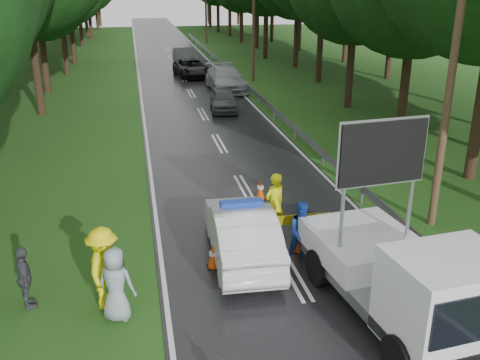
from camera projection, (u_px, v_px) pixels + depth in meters
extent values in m
plane|color=#1D4A15|center=(291.00, 272.00, 14.18)|extent=(160.00, 160.00, 0.00)
cube|color=black|center=(183.00, 78.00, 41.71)|extent=(7.00, 140.00, 0.02)
cylinder|color=gray|center=(421.00, 247.00, 14.73)|extent=(0.12, 0.12, 0.70)
cube|color=gray|center=(229.00, 70.00, 42.19)|extent=(0.05, 60.00, 0.30)
cylinder|color=#4A3422|center=(453.00, 65.00, 15.20)|extent=(0.24, 0.24, 10.00)
cylinder|color=#4A3422|center=(254.00, 12.00, 39.06)|extent=(0.24, 0.24, 10.00)
cylinder|color=#4A3422|center=(206.00, 0.00, 62.93)|extent=(0.24, 0.24, 10.00)
imported|color=silver|center=(241.00, 232.00, 14.66)|extent=(1.81, 4.75, 1.54)
cube|color=#1938A5|center=(242.00, 204.00, 14.36)|extent=(1.17, 0.37, 0.15)
cube|color=gray|center=(386.00, 283.00, 12.49)|extent=(2.76, 4.96, 0.28)
cube|color=white|center=(363.00, 244.00, 13.34)|extent=(2.65, 2.95, 0.62)
cube|color=white|center=(447.00, 301.00, 10.40)|extent=(2.44, 2.04, 1.92)
cube|color=black|center=(382.00, 153.00, 12.04)|extent=(2.15, 0.37, 1.47)
cylinder|color=black|center=(400.00, 359.00, 10.22)|extent=(0.42, 0.98, 0.95)
cylinder|color=black|center=(319.00, 267.00, 13.45)|extent=(0.42, 0.98, 0.95)
cylinder|color=black|center=(393.00, 255.00, 14.06)|extent=(0.42, 0.98, 0.95)
cube|color=yellow|center=(232.00, 241.00, 14.67)|extent=(0.07, 0.07, 1.10)
cube|color=yellow|center=(252.00, 239.00, 14.76)|extent=(0.07, 0.07, 1.10)
cube|color=yellow|center=(309.00, 234.00, 15.03)|extent=(0.07, 0.07, 1.10)
cube|color=yellow|center=(328.00, 233.00, 15.12)|extent=(0.07, 0.07, 1.10)
cube|color=#F2CC00|center=(281.00, 221.00, 14.72)|extent=(2.85, 0.11, 0.27)
imported|color=#E2ED0C|center=(274.00, 204.00, 15.95)|extent=(0.85, 0.73, 1.96)
imported|color=#173798|center=(303.00, 232.00, 14.41)|extent=(0.88, 0.71, 1.76)
imported|color=yellow|center=(104.00, 268.00, 12.34)|extent=(0.97, 1.42, 2.03)
imported|color=#3C3E44|center=(25.00, 278.00, 12.39)|extent=(0.62, 0.99, 1.57)
imported|color=gray|center=(116.00, 284.00, 11.94)|extent=(1.02, 0.85, 1.77)
imported|color=#43464B|center=(223.00, 100.00, 31.37)|extent=(1.89, 3.94, 1.30)
imported|color=#A4A8AC|center=(226.00, 79.00, 37.04)|extent=(2.44, 5.66, 1.62)
imported|color=black|center=(192.00, 68.00, 42.28)|extent=(2.80, 5.17, 1.38)
imported|color=#43464B|center=(184.00, 57.00, 47.75)|extent=(1.80, 4.75, 1.55)
cube|color=black|center=(298.00, 251.00, 15.22)|extent=(0.37, 0.37, 0.03)
cone|color=#E14507|center=(298.00, 239.00, 15.08)|extent=(0.31, 0.31, 0.77)
cube|color=black|center=(260.00, 199.00, 18.82)|extent=(0.37, 0.37, 0.03)
cone|color=#E14507|center=(260.00, 189.00, 18.69)|extent=(0.30, 0.30, 0.76)
cube|color=black|center=(213.00, 267.00, 14.37)|extent=(0.34, 0.34, 0.03)
cone|color=#E14507|center=(213.00, 256.00, 14.25)|extent=(0.28, 0.28, 0.70)
cube|color=black|center=(388.00, 235.00, 16.19)|extent=(0.30, 0.30, 0.03)
cone|color=#E14507|center=(389.00, 226.00, 16.08)|extent=(0.25, 0.25, 0.62)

